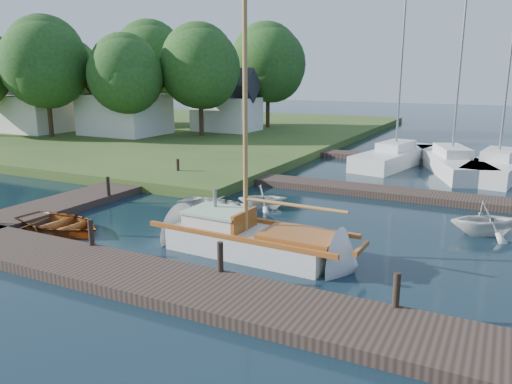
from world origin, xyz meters
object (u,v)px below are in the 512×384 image
at_px(mooring_post_5, 178,167).
at_px(tree_2, 126,74).
at_px(tree_7, 268,63).
at_px(mooring_post_2, 220,257).
at_px(mooring_post_4, 108,186).
at_px(house_b, 35,104).
at_px(house_a, 125,103).
at_px(dinghy, 59,221).
at_px(marina_boat_3, 498,165).
at_px(house_c, 227,106).
at_px(tree_5, 71,72).
at_px(sailboat, 256,243).
at_px(mooring_post_1, 91,232).
at_px(tender_a, 217,204).
at_px(tree_1, 45,63).
at_px(tree_3, 200,67).
at_px(mooring_post_3, 396,290).
at_px(tender_d, 486,217).
at_px(tree_4, 150,61).
at_px(marina_boat_1, 395,156).
at_px(marina_boat_2, 451,161).
at_px(tender_b, 263,196).

relative_size(mooring_post_5, tree_2, 0.10).
bearing_deg(tree_7, mooring_post_2, -66.50).
distance_m(mooring_post_4, house_b, 25.32).
bearing_deg(house_a, tree_7, 51.47).
bearing_deg(dinghy, marina_boat_3, -32.95).
height_order(house_c, tree_5, tree_5).
distance_m(sailboat, house_a, 28.53).
height_order(dinghy, house_b, house_b).
xyz_separation_m(mooring_post_1, tender_a, (0.95, 5.67, -0.35)).
xyz_separation_m(house_c, tree_1, (-10.00, -9.95, 3.51)).
bearing_deg(mooring_post_4, sailboat, -17.89).
distance_m(marina_boat_3, tree_3, 22.54).
bearing_deg(house_c, mooring_post_3, -53.47).
bearing_deg(tree_1, tender_d, -16.96).
relative_size(mooring_post_5, tree_1, 0.09).
relative_size(mooring_post_1, tender_d, 0.33).
relative_size(mooring_post_4, tree_4, 0.08).
distance_m(mooring_post_3, house_b, 39.00).
relative_size(marina_boat_1, marina_boat_3, 0.75).
height_order(mooring_post_3, marina_boat_3, marina_boat_3).
bearing_deg(house_a, marina_boat_2, -4.91).
bearing_deg(tender_a, tender_b, -36.86).
relative_size(mooring_post_2, mooring_post_4, 1.00).
relative_size(marina_boat_3, tree_7, 1.32).
distance_m(mooring_post_3, tender_a, 9.86).
relative_size(dinghy, tree_4, 0.37).
distance_m(dinghy, marina_boat_2, 20.71).
distance_m(mooring_post_1, sailboat, 4.96).
height_order(mooring_post_5, tender_b, mooring_post_5).
xyz_separation_m(tender_a, tree_2, (-15.94, 13.38, 4.90)).
xyz_separation_m(tree_1, tree_2, (6.00, 2.00, -0.84)).
distance_m(house_b, tree_5, 6.90).
relative_size(tender_d, tree_2, 0.31).
relative_size(tender_d, tree_3, 0.27).
distance_m(mooring_post_2, tender_d, 9.54).
height_order(mooring_post_5, tree_2, tree_2).
height_order(mooring_post_1, tender_a, mooring_post_1).
distance_m(mooring_post_2, marina_boat_2, 19.19).
xyz_separation_m(dinghy, marina_boat_1, (7.66, 18.24, 0.19)).
relative_size(sailboat, marina_boat_1, 1.05).
bearing_deg(tree_4, tree_7, 21.80).
bearing_deg(tree_1, tree_3, 30.96).
distance_m(tender_b, marina_boat_3, 14.26).
distance_m(mooring_post_4, tender_d, 14.66).
height_order(tender_a, tender_d, tender_d).
distance_m(mooring_post_5, marina_boat_2, 15.02).
bearing_deg(marina_boat_2, mooring_post_5, 104.90).
height_order(mooring_post_4, dinghy, mooring_post_4).
relative_size(sailboat, tender_a, 2.87).
bearing_deg(tender_a, mooring_post_3, -118.98).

